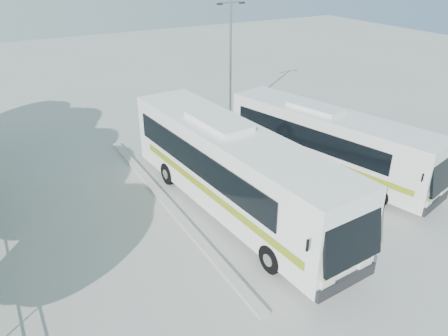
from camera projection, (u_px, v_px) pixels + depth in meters
ground at (232, 212)px, 19.71m from camera, size 100.00×100.00×0.00m
kerb_divider at (168, 204)px, 20.23m from camera, size 0.40×16.00×0.15m
coach_main at (233, 168)px, 19.02m from camera, size 3.76×13.86×3.80m
coach_adjacent at (329, 140)px, 22.58m from camera, size 5.12×11.99×3.27m
lamppost at (231, 56)px, 28.76m from camera, size 1.93×0.25×7.90m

